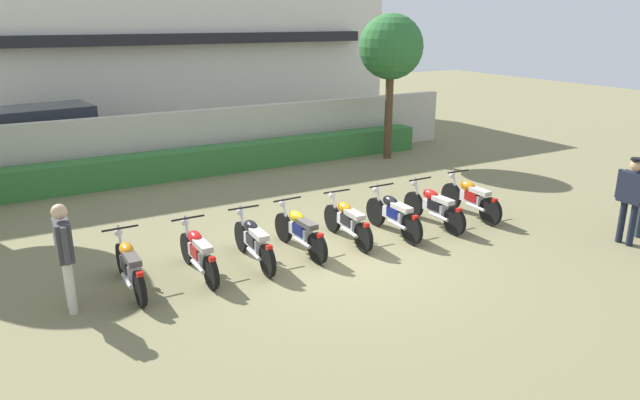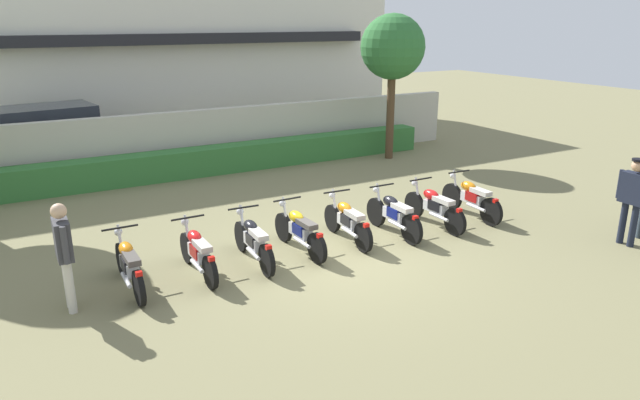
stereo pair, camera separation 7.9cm
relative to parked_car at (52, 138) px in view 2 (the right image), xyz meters
The scene contains 16 objects.
ground 10.66m from the parked_car, 67.78° to the right, with size 60.00×60.00×0.00m, color olive.
building 6.90m from the parked_car, 51.36° to the left, with size 18.37×6.50×6.89m.
compound_wall 4.50m from the parked_car, 26.71° to the right, with size 17.45×0.30×1.75m, color #BCB7A8.
hedge_row 4.88m from the parked_car, 34.12° to the right, with size 13.96×0.70×0.77m, color #337033.
parked_car is the anchor object (origin of this frame).
tree_far_side 10.50m from the parked_car, 21.11° to the right, with size 1.98×1.98×4.47m.
motorcycle_in_row_0 9.28m from the parked_car, 88.54° to the right, with size 0.60×1.89×0.95m.
motorcycle_in_row_1 9.40m from the parked_car, 81.44° to the right, with size 0.60×1.82×0.94m.
motorcycle_in_row_2 9.61m from the parked_car, 75.22° to the right, with size 0.60×1.89×0.95m.
motorcycle_in_row_3 9.84m from the parked_car, 69.58° to the right, with size 0.60×1.90×0.95m.
motorcycle_in_row_4 10.26m from the parked_car, 63.82° to the right, with size 0.60×1.84×0.95m.
motorcycle_in_row_5 10.87m from the parked_car, 59.27° to the right, with size 0.60×1.87×0.97m.
motorcycle_in_row_6 11.47m from the parked_car, 54.66° to the right, with size 0.60×1.92×0.95m.
motorcycle_in_row_7 12.10m from the parked_car, 50.17° to the right, with size 0.60×1.91×0.97m.
inspector_person 9.57m from the parked_car, 94.30° to the right, with size 0.23×0.69×1.73m.
officer_0 15.20m from the parked_car, 52.45° to the right, with size 0.24×0.69×1.75m.
Camera 2 is at (-5.30, -8.61, 4.33)m, focal length 32.43 mm.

